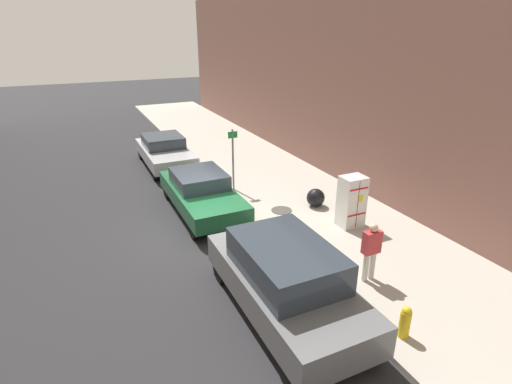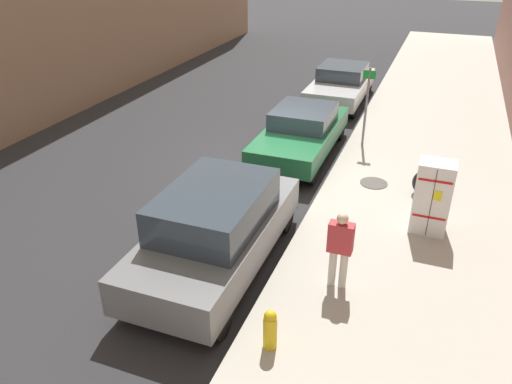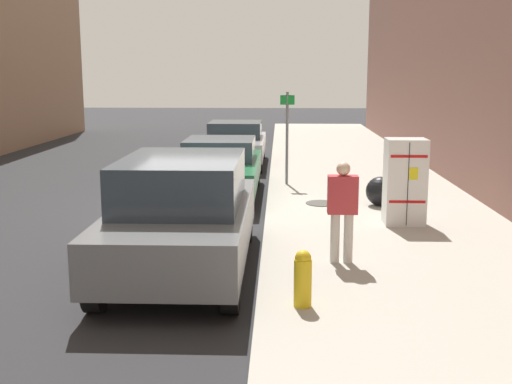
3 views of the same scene
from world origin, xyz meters
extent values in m
plane|color=#28282B|center=(0.00, 0.00, 0.00)|extent=(80.00, 80.00, 0.00)
cube|color=#B2ADA0|center=(-3.86, 0.00, 0.06)|extent=(4.74, 44.00, 0.12)
cube|color=white|center=(-4.13, 1.90, 0.93)|extent=(0.74, 0.59, 1.62)
cube|color=black|center=(-4.13, 2.20, 0.93)|extent=(0.01, 0.01, 1.54)
cube|color=yellow|center=(-4.22, 2.20, 1.14)|extent=(0.16, 0.01, 0.22)
cube|color=red|center=(-4.13, 2.20, 1.45)|extent=(0.67, 0.01, 0.05)
cube|color=red|center=(-4.13, 2.20, 0.61)|extent=(0.67, 0.01, 0.05)
cylinder|color=#47443F|center=(-2.70, 0.06, 0.13)|extent=(0.70, 0.70, 0.02)
cylinder|color=slate|center=(-1.96, -2.42, 1.30)|extent=(0.07, 0.07, 2.34)
cube|color=#198C33|center=(-1.96, -2.40, 2.27)|extent=(0.36, 0.02, 0.24)
cylinder|color=gold|center=(-2.07, 6.33, 0.42)|extent=(0.22, 0.22, 0.59)
sphere|color=gold|center=(-2.07, 6.33, 0.74)|extent=(0.20, 0.20, 0.20)
sphere|color=black|center=(-3.94, 0.22, 0.44)|extent=(0.63, 0.63, 0.63)
cylinder|color=beige|center=(-2.81, 4.47, 0.50)|extent=(0.14, 0.14, 0.76)
cylinder|color=beige|center=(-2.61, 4.47, 0.50)|extent=(0.14, 0.14, 0.76)
cube|color=#B73338|center=(-2.71, 4.47, 1.17)|extent=(0.44, 0.22, 0.57)
sphere|color=beige|center=(-2.71, 4.47, 1.56)|extent=(0.21, 0.21, 0.21)
cube|color=silver|center=(-0.33, -6.62, 0.61)|extent=(1.88, 4.34, 0.55)
cube|color=#2D3842|center=(-0.33, -6.84, 1.13)|extent=(1.65, 1.82, 0.50)
cylinder|color=black|center=(-1.14, -5.04, 0.33)|extent=(0.22, 0.66, 0.66)
cylinder|color=black|center=(0.47, -5.04, 0.33)|extent=(0.22, 0.66, 0.66)
cylinder|color=black|center=(-1.14, -8.21, 0.33)|extent=(0.22, 0.66, 0.66)
cylinder|color=black|center=(0.47, -8.21, 0.33)|extent=(0.22, 0.66, 0.66)
cube|color=#1E6038|center=(-0.33, -1.27, 0.61)|extent=(1.86, 4.50, 0.55)
cube|color=#2D3842|center=(-0.33, -1.49, 1.13)|extent=(1.63, 1.89, 0.50)
cylinder|color=black|center=(-1.13, 0.40, 0.33)|extent=(0.22, 0.66, 0.66)
cylinder|color=black|center=(0.46, 0.40, 0.33)|extent=(0.22, 0.66, 0.66)
cylinder|color=black|center=(-1.13, -2.94, 0.33)|extent=(0.22, 0.66, 0.66)
cylinder|color=black|center=(0.46, -2.94, 0.33)|extent=(0.22, 0.66, 0.66)
cube|color=slate|center=(-0.33, 4.55, 0.67)|extent=(1.95, 4.61, 0.70)
cube|color=#2D3842|center=(-0.33, 4.55, 1.37)|extent=(1.72, 2.54, 0.70)
cylinder|color=black|center=(-1.18, 6.28, 0.32)|extent=(0.22, 0.65, 0.65)
cylinder|color=black|center=(0.51, 6.28, 0.32)|extent=(0.22, 0.65, 0.65)
cylinder|color=black|center=(-1.18, 2.82, 0.32)|extent=(0.22, 0.65, 0.65)
cylinder|color=black|center=(0.51, 2.82, 0.32)|extent=(0.22, 0.65, 0.65)
camera|label=1|loc=(3.30, 10.81, 5.90)|focal=28.00mm
camera|label=2|loc=(-3.92, 11.83, 5.98)|focal=35.00mm
camera|label=3|loc=(-1.78, 13.84, 2.96)|focal=45.00mm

